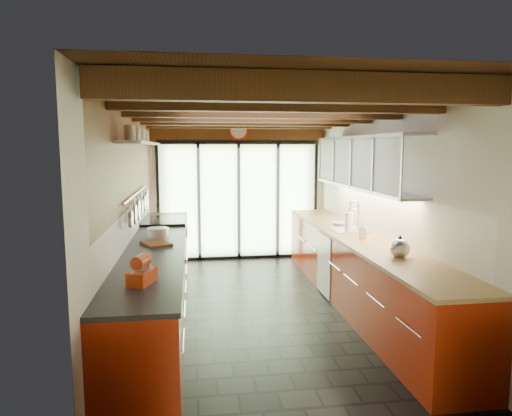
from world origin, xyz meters
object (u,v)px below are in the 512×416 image
Objects in this scene: stand_mixer at (142,272)px; soap_bottle at (363,230)px; paper_towel at (349,222)px; bowl at (339,224)px; kettle at (400,247)px.

soap_bottle is at bearing 32.19° from stand_mixer.
bowl is (0.00, 0.40, -0.10)m from paper_towel.
soap_bottle is at bearing -90.00° from paper_towel.
kettle is 0.92× the size of paper_towel.
soap_bottle reaches higher than bowl.
stand_mixer reaches higher than kettle.
soap_bottle is (2.54, 1.60, 0.00)m from stand_mixer.
paper_towel reaches higher than kettle.
kettle is 1.35× the size of soap_bottle.
paper_towel is at bearing 90.00° from kettle.
paper_towel is at bearing -90.00° from bowl.
bowl is at bearing 90.00° from kettle.
kettle is 1.31× the size of bowl.
stand_mixer is 1.55× the size of soap_bottle.
paper_towel is 0.42m from bowl.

